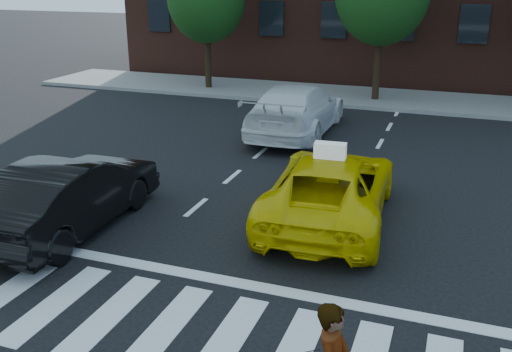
{
  "coord_description": "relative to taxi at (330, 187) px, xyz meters",
  "views": [
    {
      "loc": [
        3.79,
        -6.43,
        5.09
      ],
      "look_at": [
        0.01,
        4.0,
        1.1
      ],
      "focal_mm": 40.0,
      "sensor_mm": 36.0,
      "label": 1
    }
  ],
  "objects": [
    {
      "name": "stop_line",
      "position": [
        -1.4,
        -3.24,
        -0.72
      ],
      "size": [
        12.0,
        0.3,
        0.01
      ],
      "primitive_type": "cube",
      "color": "silver",
      "rests_on": "ground"
    },
    {
      "name": "crosswalk",
      "position": [
        -1.4,
        -4.84,
        -0.72
      ],
      "size": [
        13.0,
        2.4,
        0.01
      ],
      "primitive_type": "cube",
      "color": "silver",
      "rests_on": "ground"
    },
    {
      "name": "white_suv",
      "position": [
        -2.63,
        6.44,
        0.1
      ],
      "size": [
        2.36,
        5.7,
        1.65
      ],
      "primitive_type": "imported",
      "rotation": [
        0.0,
        0.0,
        3.15
      ],
      "color": "silver",
      "rests_on": "ground"
    },
    {
      "name": "black_sedan",
      "position": [
        -4.92,
        -2.34,
        0.05
      ],
      "size": [
        1.77,
        4.74,
        1.55
      ],
      "primitive_type": "imported",
      "rotation": [
        0.0,
        0.0,
        3.17
      ],
      "color": "black",
      "rests_on": "ground"
    },
    {
      "name": "ground",
      "position": [
        -1.4,
        -4.84,
        -0.73
      ],
      "size": [
        120.0,
        120.0,
        0.0
      ],
      "primitive_type": "plane",
      "color": "black",
      "rests_on": "ground"
    },
    {
      "name": "sidewalk_far",
      "position": [
        -1.4,
        12.66,
        -0.65
      ],
      "size": [
        30.0,
        4.0,
        0.15
      ],
      "primitive_type": "cube",
      "color": "slate",
      "rests_on": "ground"
    },
    {
      "name": "taxi",
      "position": [
        0.0,
        0.0,
        0.0
      ],
      "size": [
        2.74,
        5.37,
        1.45
      ],
      "primitive_type": "imported",
      "rotation": [
        0.0,
        0.0,
        3.21
      ],
      "color": "#D6BB04",
      "rests_on": "ground"
    },
    {
      "name": "taxi_sign",
      "position": [
        0.0,
        -0.2,
        0.89
      ],
      "size": [
        0.67,
        0.32,
        0.32
      ],
      "primitive_type": "cube",
      "rotation": [
        0.0,
        0.0,
        3.21
      ],
      "color": "white",
      "rests_on": "taxi"
    }
  ]
}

